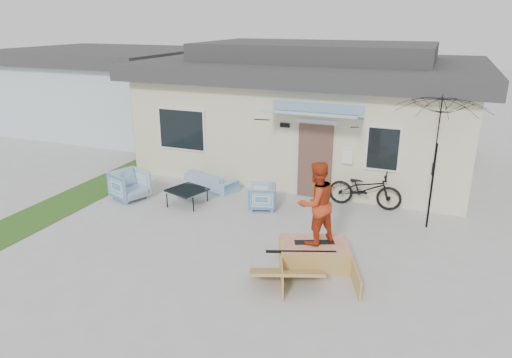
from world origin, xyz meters
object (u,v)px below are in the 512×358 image
at_px(bicycle, 365,185).
at_px(skater, 316,202).
at_px(skate_ramp, 314,254).
at_px(loveseat, 211,177).
at_px(armchair_left, 129,184).
at_px(patio_umbrella, 435,158).
at_px(skateboard, 314,242).
at_px(armchair_right, 262,196).
at_px(coffee_table, 187,197).

distance_m(bicycle, skater, 3.59).
xyz_separation_m(skate_ramp, skater, (-0.02, 0.04, 1.14)).
distance_m(loveseat, armchair_left, 2.37).
bearing_deg(patio_umbrella, bicycle, 155.30).
height_order(patio_umbrella, skateboard, patio_umbrella).
bearing_deg(patio_umbrella, skate_ramp, -126.93).
height_order(armchair_right, bicycle, bicycle).
distance_m(loveseat, patio_umbrella, 6.31).
relative_size(coffee_table, skate_ramp, 0.48).
xyz_separation_m(loveseat, skateboard, (4.03, -3.28, 0.15)).
distance_m(loveseat, skate_ramp, 5.24).
bearing_deg(loveseat, patio_umbrella, -166.51).
relative_size(armchair_right, patio_umbrella, 0.29).
bearing_deg(skater, loveseat, -90.73).
height_order(skate_ramp, skateboard, skateboard).
relative_size(armchair_right, skate_ramp, 0.39).
bearing_deg(bicycle, coffee_table, 110.05).
height_order(armchair_left, skateboard, armchair_left).
distance_m(armchair_left, patio_umbrella, 8.02).
height_order(loveseat, skateboard, loveseat).
xyz_separation_m(patio_umbrella, skate_ramp, (-2.08, -2.77, -1.52)).
bearing_deg(coffee_table, skateboard, -24.85).
xyz_separation_m(bicycle, patio_umbrella, (1.64, -0.76, 1.13)).
bearing_deg(bicycle, loveseat, 92.88).
distance_m(patio_umbrella, skate_ramp, 3.78).
xyz_separation_m(loveseat, coffee_table, (-0.00, -1.41, -0.11)).
bearing_deg(skater, skateboard, 180.00).
xyz_separation_m(loveseat, armchair_left, (-1.71, -1.63, 0.11)).
bearing_deg(armchair_right, patio_umbrella, 78.17).
bearing_deg(loveseat, skate_ramp, 159.29).
height_order(armchair_right, skateboard, armchair_right).
bearing_deg(loveseat, skater, 159.54).
height_order(armchair_left, patio_umbrella, patio_umbrella).
relative_size(loveseat, armchair_left, 1.90).
distance_m(coffee_table, skater, 4.59).
height_order(bicycle, skateboard, bicycle).
bearing_deg(armchair_left, coffee_table, -61.62).
distance_m(loveseat, armchair_right, 2.17).
xyz_separation_m(armchair_left, bicycle, (6.20, 1.83, 0.17)).
height_order(bicycle, skater, skater).
relative_size(armchair_right, skateboard, 0.89).
distance_m(bicycle, skate_ramp, 3.57).
distance_m(armchair_left, coffee_table, 1.74).
relative_size(loveseat, coffee_table, 1.91).
xyz_separation_m(patio_umbrella, skater, (-2.10, -2.72, -0.38)).
bearing_deg(skate_ramp, skater, 90.00).
bearing_deg(armchair_right, coffee_table, -92.71).
height_order(loveseat, armchair_left, armchair_left).
bearing_deg(skate_ramp, bicycle, 62.38).
bearing_deg(skateboard, patio_umbrella, 29.19).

